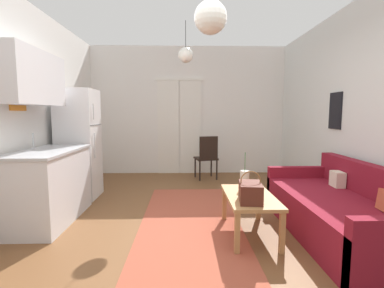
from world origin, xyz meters
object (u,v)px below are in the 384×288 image
pendant_lamp_far (186,55)px  refrigerator (79,144)px  accent_chair (207,156)px  bamboo_vase (245,180)px  couch (344,213)px  coffee_table (250,200)px  pendant_lamp_near (211,18)px  handbag (250,192)px

pendant_lamp_far → refrigerator: bearing=-175.4°
accent_chair → pendant_lamp_far: pendant_lamp_far is taller
bamboo_vase → refrigerator: refrigerator is taller
bamboo_vase → couch: bearing=-16.8°
coffee_table → pendant_lamp_near: 1.92m
refrigerator → bamboo_vase: bearing=-27.3°
coffee_table → handbag: 0.29m
coffee_table → handbag: bearing=-102.0°
accent_chair → couch: bearing=101.7°
bamboo_vase → accent_chair: bearing=96.1°
coffee_table → accent_chair: bearing=95.8°
coffee_table → pendant_lamp_near: pendant_lamp_near is taller
refrigerator → accent_chair: (2.14, 1.17, -0.37)m
coffee_table → pendant_lamp_far: 2.58m
handbag → accent_chair: 2.89m
handbag → accent_chair: (-0.22, 2.88, -0.06)m
couch → coffee_table: size_ratio=2.18×
pendant_lamp_far → pendant_lamp_near: bearing=-83.7°
couch → handbag: (-1.08, -0.16, 0.29)m
bamboo_vase → handbag: bearing=-95.0°
handbag → pendant_lamp_near: 1.72m
coffee_table → bamboo_vase: (-0.01, 0.24, 0.17)m
couch → coffee_table: (-1.03, 0.07, 0.13)m
refrigerator → pendant_lamp_near: size_ratio=2.29×
couch → pendant_lamp_far: size_ratio=3.16×
accent_chair → handbag: bearing=80.6°
bamboo_vase → pendant_lamp_far: 2.31m
refrigerator → couch: bearing=-24.3°
refrigerator → pendant_lamp_near: bearing=-43.9°
accent_chair → pendant_lamp_near: pendant_lamp_near is taller
accent_chair → pendant_lamp_near: bearing=72.2°
couch → bamboo_vase: 1.12m
couch → refrigerator: (-3.43, 1.55, 0.60)m
couch → pendant_lamp_near: 2.48m
refrigerator → handbag: bearing=-35.9°
bamboo_vase → accent_chair: bamboo_vase is taller
pendant_lamp_near → handbag: bearing=18.6°
coffee_table → handbag: size_ratio=2.68×
coffee_table → handbag: handbag is taller
refrigerator → pendant_lamp_near: (1.92, -1.85, 1.35)m
couch → accent_chair: 3.02m
bamboo_vase → pendant_lamp_near: pendant_lamp_near is taller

